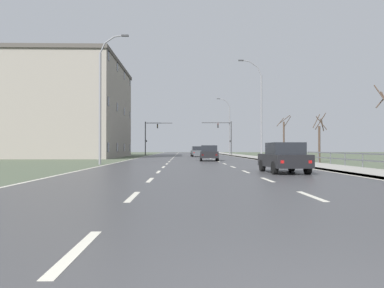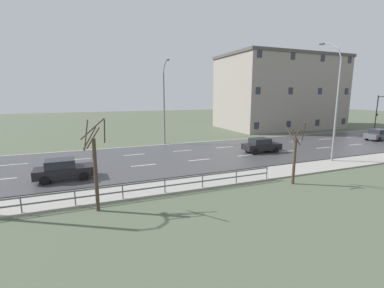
{
  "view_description": "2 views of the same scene",
  "coord_description": "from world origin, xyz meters",
  "px_view_note": "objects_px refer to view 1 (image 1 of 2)",
  "views": [
    {
      "loc": [
        -1.03,
        -2.87,
        1.28
      ],
      "look_at": [
        0.45,
        62.07,
        1.99
      ],
      "focal_mm": 36.96,
      "sensor_mm": 36.0,
      "label": 1
    },
    {
      "loc": [
        25.44,
        18.93,
        6.22
      ],
      "look_at": [
        0.0,
        29.21,
        1.18
      ],
      "focal_mm": 25.05,
      "sensor_mm": 36.0,
      "label": 2
    }
  ],
  "objects_px": {
    "street_lamp_left_bank": "(102,100)",
    "car_near_right": "(197,151)",
    "traffic_signal_left": "(150,133)",
    "traffic_signal_right": "(226,133)",
    "street_lamp_distant": "(229,127)",
    "street_lamp_midground": "(260,111)",
    "brick_building": "(75,110)",
    "car_near_left": "(284,157)",
    "car_far_right": "(209,153)"
  },
  "relations": [
    {
      "from": "car_near_left",
      "to": "street_lamp_left_bank",
      "type": "bearing_deg",
      "value": 134.11
    },
    {
      "from": "traffic_signal_left",
      "to": "traffic_signal_right",
      "type": "bearing_deg",
      "value": 2.69
    },
    {
      "from": "traffic_signal_right",
      "to": "car_near_right",
      "type": "relative_size",
      "value": 1.5
    },
    {
      "from": "street_lamp_distant",
      "to": "car_near_right",
      "type": "distance_m",
      "value": 15.57
    },
    {
      "from": "street_lamp_left_bank",
      "to": "brick_building",
      "type": "distance_m",
      "value": 27.05
    },
    {
      "from": "car_near_right",
      "to": "brick_building",
      "type": "height_order",
      "value": "brick_building"
    },
    {
      "from": "car_far_right",
      "to": "brick_building",
      "type": "xyz_separation_m",
      "value": [
        -18.11,
        17.14,
        5.92
      ]
    },
    {
      "from": "street_lamp_distant",
      "to": "car_near_left",
      "type": "xyz_separation_m",
      "value": [
        -3.3,
        -52.93,
        -4.38
      ]
    },
    {
      "from": "street_lamp_distant",
      "to": "street_lamp_left_bank",
      "type": "xyz_separation_m",
      "value": [
        -14.91,
        -41.75,
        -0.12
      ]
    },
    {
      "from": "street_lamp_midground",
      "to": "car_far_right",
      "type": "relative_size",
      "value": 2.65
    },
    {
      "from": "traffic_signal_left",
      "to": "street_lamp_distant",
      "type": "bearing_deg",
      "value": 3.75
    },
    {
      "from": "brick_building",
      "to": "street_lamp_distant",
      "type": "bearing_deg",
      "value": 34.25
    },
    {
      "from": "street_lamp_left_bank",
      "to": "car_far_right",
      "type": "height_order",
      "value": "street_lamp_left_bank"
    },
    {
      "from": "street_lamp_left_bank",
      "to": "traffic_signal_left",
      "type": "height_order",
      "value": "street_lamp_left_bank"
    },
    {
      "from": "traffic_signal_left",
      "to": "car_near_right",
      "type": "xyz_separation_m",
      "value": [
        8.15,
        -12.59,
        -3.23
      ]
    },
    {
      "from": "street_lamp_distant",
      "to": "car_near_right",
      "type": "xyz_separation_m",
      "value": [
        -6.31,
        -13.54,
        -4.38
      ]
    },
    {
      "from": "traffic_signal_left",
      "to": "car_near_left",
      "type": "distance_m",
      "value": 53.27
    },
    {
      "from": "traffic_signal_right",
      "to": "traffic_signal_left",
      "type": "distance_m",
      "value": 13.91
    },
    {
      "from": "street_lamp_distant",
      "to": "street_lamp_left_bank",
      "type": "relative_size",
      "value": 1.02
    },
    {
      "from": "street_lamp_distant",
      "to": "brick_building",
      "type": "height_order",
      "value": "brick_building"
    },
    {
      "from": "street_lamp_midground",
      "to": "brick_building",
      "type": "xyz_separation_m",
      "value": [
        -23.96,
        13.5,
        1.31
      ]
    },
    {
      "from": "car_far_right",
      "to": "brick_building",
      "type": "relative_size",
      "value": 0.19
    },
    {
      "from": "traffic_signal_right",
      "to": "brick_building",
      "type": "xyz_separation_m",
      "value": [
        -23.4,
        -16.02,
        2.57
      ]
    },
    {
      "from": "street_lamp_midground",
      "to": "brick_building",
      "type": "height_order",
      "value": "brick_building"
    },
    {
      "from": "street_lamp_midground",
      "to": "street_lamp_distant",
      "type": "relative_size",
      "value": 1.05
    },
    {
      "from": "car_near_left",
      "to": "brick_building",
      "type": "xyz_separation_m",
      "value": [
        -20.67,
        36.61,
        5.92
      ]
    },
    {
      "from": "traffic_signal_right",
      "to": "car_near_right",
      "type": "bearing_deg",
      "value": -113.42
    },
    {
      "from": "street_lamp_left_bank",
      "to": "car_near_right",
      "type": "distance_m",
      "value": 29.8
    },
    {
      "from": "street_lamp_midground",
      "to": "traffic_signal_left",
      "type": "xyz_separation_m",
      "value": [
        -14.45,
        28.87,
        -1.38
      ]
    },
    {
      "from": "street_lamp_midground",
      "to": "car_near_left",
      "type": "distance_m",
      "value": 23.79
    },
    {
      "from": "street_lamp_midground",
      "to": "street_lamp_left_bank",
      "type": "height_order",
      "value": "street_lamp_midground"
    },
    {
      "from": "traffic_signal_right",
      "to": "traffic_signal_left",
      "type": "bearing_deg",
      "value": -177.31
    },
    {
      "from": "street_lamp_midground",
      "to": "traffic_signal_left",
      "type": "bearing_deg",
      "value": 116.58
    },
    {
      "from": "traffic_signal_left",
      "to": "car_far_right",
      "type": "height_order",
      "value": "traffic_signal_left"
    },
    {
      "from": "brick_building",
      "to": "car_near_right",
      "type": "bearing_deg",
      "value": 8.94
    },
    {
      "from": "street_lamp_midground",
      "to": "traffic_signal_right",
      "type": "height_order",
      "value": "street_lamp_midground"
    },
    {
      "from": "traffic_signal_left",
      "to": "car_near_left",
      "type": "xyz_separation_m",
      "value": [
        11.17,
        -51.98,
        -3.23
      ]
    },
    {
      "from": "street_lamp_distant",
      "to": "car_near_left",
      "type": "bearing_deg",
      "value": -93.56
    },
    {
      "from": "street_lamp_left_bank",
      "to": "car_near_right",
      "type": "xyz_separation_m",
      "value": [
        8.6,
        28.21,
        -4.27
      ]
    },
    {
      "from": "street_lamp_left_bank",
      "to": "brick_building",
      "type": "height_order",
      "value": "brick_building"
    },
    {
      "from": "car_near_right",
      "to": "brick_building",
      "type": "relative_size",
      "value": 0.19
    },
    {
      "from": "street_lamp_distant",
      "to": "car_near_left",
      "type": "relative_size",
      "value": 2.55
    },
    {
      "from": "street_lamp_midground",
      "to": "car_near_right",
      "type": "relative_size",
      "value": 2.65
    },
    {
      "from": "street_lamp_left_bank",
      "to": "traffic_signal_left",
      "type": "xyz_separation_m",
      "value": [
        0.44,
        40.8,
        -1.04
      ]
    },
    {
      "from": "street_lamp_midground",
      "to": "car_near_left",
      "type": "bearing_deg",
      "value": -98.08
    },
    {
      "from": "traffic_signal_left",
      "to": "brick_building",
      "type": "height_order",
      "value": "brick_building"
    },
    {
      "from": "car_near_left",
      "to": "car_near_right",
      "type": "bearing_deg",
      "value": 92.4
    },
    {
      "from": "street_lamp_distant",
      "to": "traffic_signal_right",
      "type": "xyz_separation_m",
      "value": [
        -0.57,
        -0.29,
        -1.04
      ]
    },
    {
      "from": "street_lamp_left_bank",
      "to": "traffic_signal_left",
      "type": "bearing_deg",
      "value": 89.38
    },
    {
      "from": "street_lamp_left_bank",
      "to": "car_near_right",
      "type": "relative_size",
      "value": 2.47
    }
  ]
}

